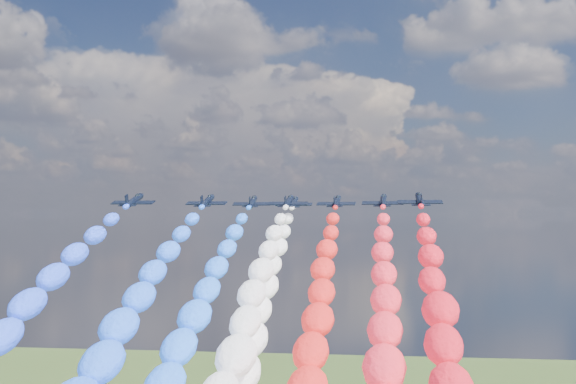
# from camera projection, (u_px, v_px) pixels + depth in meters

# --- Properties ---
(jet_0) EXTENTS (9.09, 12.29, 5.58)m
(jet_0) POSITION_uv_depth(u_px,v_px,m) (134.00, 201.00, 154.90)
(jet_0) COLOR black
(jet_1) EXTENTS (9.22, 12.38, 5.58)m
(jet_1) POSITION_uv_depth(u_px,v_px,m) (207.00, 201.00, 163.65)
(jet_1) COLOR black
(trail_1) EXTENTS (7.24, 115.29, 51.71)m
(trail_1) POSITION_uv_depth(u_px,v_px,m) (110.00, 363.00, 104.56)
(trail_1) COLOR blue
(jet_2) EXTENTS (9.21, 12.38, 5.58)m
(jet_2) POSITION_uv_depth(u_px,v_px,m) (252.00, 202.00, 174.86)
(jet_2) COLOR black
(trail_2) EXTENTS (7.24, 115.29, 51.71)m
(trail_2) POSITION_uv_depth(u_px,v_px,m) (187.00, 348.00, 115.77)
(trail_2) COLOR blue
(jet_3) EXTENTS (9.24, 12.40, 5.58)m
(jet_3) POSITION_uv_depth(u_px,v_px,m) (288.00, 202.00, 168.34)
(jet_3) COLOR black
(trail_3) EXTENTS (7.24, 115.29, 51.71)m
(trail_3) POSITION_uv_depth(u_px,v_px,m) (239.00, 356.00, 109.25)
(trail_3) COLOR white
(jet_4) EXTENTS (8.84, 12.11, 5.58)m
(jet_4) POSITION_uv_depth(u_px,v_px,m) (294.00, 203.00, 182.30)
(jet_4) COLOR black
(trail_4) EXTENTS (7.24, 115.29, 51.71)m
(trail_4) POSITION_uv_depth(u_px,v_px,m) (253.00, 340.00, 123.22)
(trail_4) COLOR white
(jet_5) EXTENTS (9.46, 12.55, 5.58)m
(jet_5) POSITION_uv_depth(u_px,v_px,m) (336.00, 202.00, 171.20)
(jet_5) COLOR black
(trail_5) EXTENTS (7.24, 115.29, 51.71)m
(trail_5) POSITION_uv_depth(u_px,v_px,m) (314.00, 353.00, 112.12)
(trail_5) COLOR red
(jet_6) EXTENTS (9.40, 12.51, 5.58)m
(jet_6) POSITION_uv_depth(u_px,v_px,m) (383.00, 201.00, 160.33)
(jet_6) COLOR black
(trail_6) EXTENTS (7.24, 115.29, 51.71)m
(trail_6) POSITION_uv_depth(u_px,v_px,m) (385.00, 368.00, 101.24)
(trail_6) COLOR #F22638
(jet_7) EXTENTS (9.03, 12.24, 5.58)m
(jet_7) POSITION_uv_depth(u_px,v_px,m) (420.00, 200.00, 148.56)
(jet_7) COLOR black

